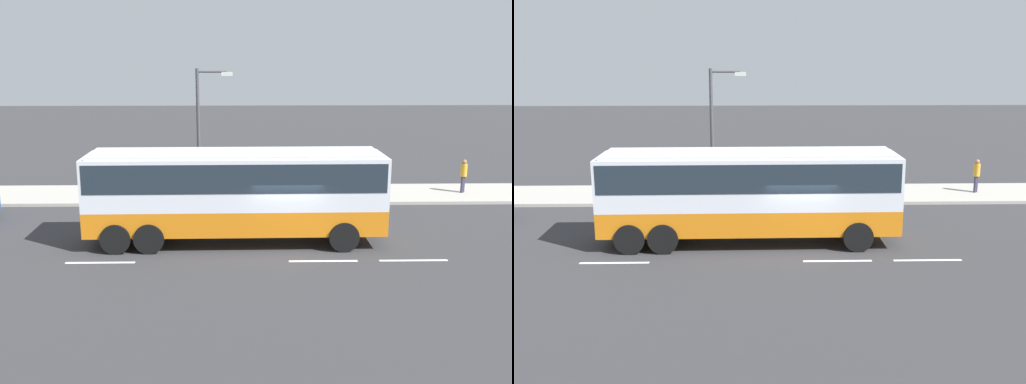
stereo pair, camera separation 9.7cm
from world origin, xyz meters
TOP-DOWN VIEW (x-y plane):
  - ground_plane at (0.00, 0.00)m, footprint 120.00×120.00m
  - sidewalk_curb at (0.00, 8.15)m, footprint 80.00×4.00m
  - lane_centreline at (-3.42, -1.69)m, footprint 31.16×0.16m
  - coach_bus at (-1.87, 0.47)m, footprint 11.08×2.71m
  - pedestrian_near_curb at (9.49, 8.05)m, footprint 0.32×0.32m
  - street_lamp at (-3.46, 6.35)m, footprint 1.68×0.24m

SIDE VIEW (x-z plane):
  - ground_plane at x=0.00m, z-range 0.00..0.00m
  - lane_centreline at x=-3.42m, z-range 0.00..0.01m
  - sidewalk_curb at x=0.00m, z-range 0.00..0.15m
  - pedestrian_near_curb at x=9.49m, z-range 0.28..1.96m
  - coach_bus at x=-1.87m, z-range 0.42..3.93m
  - street_lamp at x=-3.46m, z-range 0.64..6.86m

